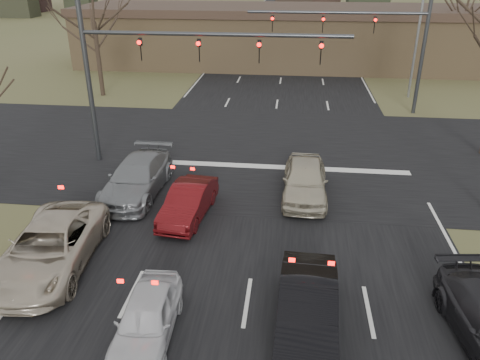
# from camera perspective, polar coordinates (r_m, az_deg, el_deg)

# --- Properties ---
(road_main) EXTENTS (14.00, 300.00, 0.02)m
(road_main) POSITION_cam_1_polar(r_m,az_deg,el_deg) (68.47, 5.85, 17.47)
(road_main) COLOR black
(road_main) RESTS_ON ground
(road_cross) EXTENTS (200.00, 14.00, 0.02)m
(road_cross) POSITION_cam_1_polar(r_m,az_deg,el_deg) (24.63, 3.65, 3.47)
(road_cross) COLOR black
(road_cross) RESTS_ON ground
(building) EXTENTS (42.40, 10.40, 5.30)m
(building) POSITION_cam_1_polar(r_m,az_deg,el_deg) (46.32, 7.99, 16.99)
(building) COLOR olive
(building) RESTS_ON ground
(mast_arm_near) EXTENTS (12.12, 0.24, 8.00)m
(mast_arm_near) POSITION_cam_1_polar(r_m,az_deg,el_deg) (22.15, -10.35, 14.30)
(mast_arm_near) COLOR #383A3D
(mast_arm_near) RESTS_ON ground
(mast_arm_far) EXTENTS (11.12, 0.24, 8.00)m
(mast_arm_far) POSITION_cam_1_polar(r_m,az_deg,el_deg) (31.55, 16.57, 16.77)
(mast_arm_far) COLOR #383A3D
(mast_arm_far) RESTS_ON ground
(streetlight_right_far) EXTENTS (2.34, 0.25, 10.00)m
(streetlight_right_far) POSITION_cam_1_polar(r_m,az_deg,el_deg) (36.00, 20.85, 18.06)
(streetlight_right_far) COLOR gray
(streetlight_right_far) RESTS_ON ground
(car_silver_suv) EXTENTS (2.97, 5.68, 1.53)m
(car_silver_suv) POSITION_cam_1_polar(r_m,az_deg,el_deg) (16.39, -22.16, -7.56)
(car_silver_suv) COLOR #BFB19A
(car_silver_suv) RESTS_ON ground
(car_white_sedan) EXTENTS (1.60, 3.66, 1.23)m
(car_white_sedan) POSITION_cam_1_polar(r_m,az_deg,el_deg) (13.03, -11.29, -16.18)
(car_white_sedan) COLOR silver
(car_white_sedan) RESTS_ON ground
(car_black_hatch) EXTENTS (1.69, 4.47, 1.45)m
(car_black_hatch) POSITION_cam_1_polar(r_m,az_deg,el_deg) (13.05, 8.20, -15.15)
(car_black_hatch) COLOR black
(car_black_hatch) RESTS_ON ground
(car_grey_ahead) EXTENTS (2.27, 5.25, 1.51)m
(car_grey_ahead) POSITION_cam_1_polar(r_m,az_deg,el_deg) (20.36, -12.42, 0.31)
(car_grey_ahead) COLOR gray
(car_grey_ahead) RESTS_ON ground
(car_red_ahead) EXTENTS (1.79, 4.03, 1.29)m
(car_red_ahead) POSITION_cam_1_polar(r_m,az_deg,el_deg) (18.23, -6.31, -2.67)
(car_red_ahead) COLOR #520B0E
(car_red_ahead) RESTS_ON ground
(car_silver_ahead) EXTENTS (1.90, 4.59, 1.55)m
(car_silver_ahead) POSITION_cam_1_polar(r_m,az_deg,el_deg) (19.80, 7.92, 0.03)
(car_silver_ahead) COLOR #BBB297
(car_silver_ahead) RESTS_ON ground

